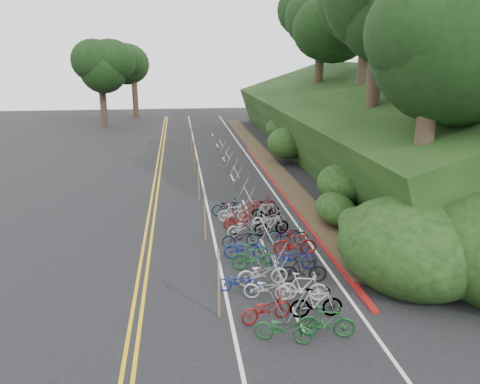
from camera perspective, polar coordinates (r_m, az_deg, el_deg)
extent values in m
plane|color=black|center=(16.81, -5.24, -12.41)|extent=(120.00, 120.00, 0.00)
cube|color=gold|center=(26.08, -10.94, -1.97)|extent=(0.12, 80.00, 0.01)
cube|color=gold|center=(26.06, -10.28, -1.94)|extent=(0.12, 80.00, 0.01)
cube|color=silver|center=(26.06, -4.01, -1.71)|extent=(0.12, 80.00, 0.01)
cube|color=silver|center=(26.63, 5.04, -1.34)|extent=(0.12, 80.00, 0.01)
cube|color=silver|center=(15.49, 7.05, -15.17)|extent=(0.10, 1.60, 0.01)
cube|color=silver|center=(20.71, 2.92, -6.59)|extent=(0.10, 1.60, 0.01)
cube|color=silver|center=(26.26, 0.57, -1.53)|extent=(0.10, 1.60, 0.01)
cube|color=silver|center=(31.98, -0.95, 1.75)|extent=(0.10, 1.60, 0.01)
cube|color=silver|center=(37.78, -2.00, 4.03)|extent=(0.10, 1.60, 0.01)
cube|color=silver|center=(43.64, -2.78, 5.69)|extent=(0.10, 1.60, 0.01)
cube|color=silver|center=(49.53, -3.37, 6.96)|extent=(0.10, 1.60, 0.01)
cube|color=maroon|center=(28.59, 5.17, 0.00)|extent=(0.25, 28.00, 0.10)
cube|color=black|center=(39.65, 13.25, 8.29)|extent=(12.32, 44.00, 9.11)
cube|color=#382819|center=(38.22, 2.94, 4.27)|extent=(1.40, 44.00, 0.16)
ellipsoid|color=#284C19|center=(20.56, 14.82, -4.22)|extent=(2.00, 2.80, 1.60)
ellipsoid|color=#284C19|center=(25.12, 12.37, 0.92)|extent=(2.60, 3.64, 2.08)
ellipsoid|color=#284C19|center=(30.92, 10.81, 4.73)|extent=(2.20, 3.08, 1.76)
ellipsoid|color=#284C19|center=(36.29, 5.73, 5.95)|extent=(3.00, 4.20, 2.40)
ellipsoid|color=#284C19|center=(42.19, 4.82, 7.66)|extent=(2.40, 3.36, 1.92)
ellipsoid|color=#284C19|center=(46.24, 5.37, 9.26)|extent=(2.80, 3.92, 2.24)
ellipsoid|color=#284C19|center=(23.17, 11.58, -2.01)|extent=(1.80, 2.52, 1.44)
ellipsoid|color=#284C19|center=(34.80, 10.09, 7.07)|extent=(3.20, 4.48, 2.56)
ellipsoid|color=black|center=(18.72, 19.99, -6.18)|extent=(5.28, 6.16, 3.52)
cylinder|color=#2D2319|center=(20.79, 21.25, 3.27)|extent=(0.77, 0.77, 5.12)
ellipsoid|color=black|center=(20.34, 22.65, 16.16)|extent=(7.01, 7.01, 6.65)
cylinder|color=#2D2319|center=(24.28, 23.69, 10.01)|extent=(0.84, 0.84, 6.30)
cylinder|color=#2D2319|center=(29.20, 15.83, 10.62)|extent=(0.82, 0.82, 5.91)
ellipsoid|color=black|center=(29.22, 16.71, 21.34)|extent=(8.41, 8.41, 7.99)
cylinder|color=#2D2319|center=(37.46, 14.72, 13.52)|extent=(0.86, 0.86, 6.70)
cylinder|color=#2D2319|center=(44.73, 9.52, 12.93)|extent=(0.79, 0.79, 5.52)
ellipsoid|color=black|center=(44.72, 9.84, 19.28)|extent=(7.36, 7.36, 6.99)
cylinder|color=#2D2319|center=(53.06, 9.69, 14.61)|extent=(0.84, 0.84, 6.30)
ellipsoid|color=black|center=(53.22, 10.01, 20.84)|extent=(8.76, 8.76, 8.32)
cylinder|color=#2D2319|center=(57.65, -16.32, 10.24)|extent=(0.77, 0.77, 5.12)
ellipsoid|color=black|center=(57.39, -16.70, 14.86)|extent=(7.01, 7.01, 6.65)
cylinder|color=#2D2319|center=(65.23, -12.64, 10.96)|extent=(0.75, 0.75, 4.73)
ellipsoid|color=black|center=(65.00, -12.88, 14.65)|extent=(6.13, 6.13, 5.82)
cylinder|color=gray|center=(15.77, 4.85, -9.80)|extent=(0.05, 2.68, 0.05)
cylinder|color=gray|center=(14.91, 4.75, -13.91)|extent=(0.57, 0.04, 1.12)
cylinder|color=gray|center=(15.03, 6.90, -13.72)|extent=(0.57, 0.04, 1.12)
cylinder|color=gray|center=(17.05, 2.98, -9.77)|extent=(0.57, 0.04, 1.12)
cylinder|color=gray|center=(17.16, 4.84, -9.64)|extent=(0.57, 0.04, 1.12)
cylinder|color=gray|center=(19.35, 3.21, -4.63)|extent=(0.05, 3.00, 0.05)
cylinder|color=gray|center=(18.25, 3.12, -7.92)|extent=(0.58, 0.04, 1.13)
cylinder|color=gray|center=(18.36, 4.86, -7.81)|extent=(0.58, 0.04, 1.13)
cylinder|color=gray|center=(20.80, 1.71, -4.78)|extent=(0.58, 0.04, 1.13)
cylinder|color=gray|center=(20.89, 3.23, -4.70)|extent=(0.58, 0.04, 1.13)
cylinder|color=gray|center=(24.02, 1.01, -0.39)|extent=(0.05, 3.00, 0.05)
cylinder|color=gray|center=(22.84, 0.83, -2.80)|extent=(0.58, 0.04, 1.13)
cylinder|color=gray|center=(22.92, 2.21, -2.74)|extent=(0.58, 0.04, 1.13)
cylinder|color=gray|center=(25.47, -0.09, -0.75)|extent=(0.58, 0.04, 1.13)
cylinder|color=gray|center=(25.55, 1.16, -0.70)|extent=(0.58, 0.04, 1.13)
cylinder|color=gray|center=(28.80, -0.47, 2.45)|extent=(0.05, 3.00, 0.05)
cylinder|color=gray|center=(27.57, -0.68, 0.58)|extent=(0.58, 0.04, 1.13)
cylinder|color=gray|center=(27.64, 0.47, 0.62)|extent=(0.58, 0.04, 1.13)
cylinder|color=gray|center=(30.26, -1.32, 2.01)|extent=(0.58, 0.04, 1.13)
cylinder|color=gray|center=(30.32, -0.27, 2.05)|extent=(0.58, 0.04, 1.13)
cylinder|color=gray|center=(33.64, -1.52, 4.48)|extent=(0.05, 3.00, 0.05)
cylinder|color=gray|center=(32.38, -1.74, 2.97)|extent=(0.58, 0.04, 1.13)
cylinder|color=gray|center=(32.44, -0.76, 3.00)|extent=(0.58, 0.04, 1.13)
cylinder|color=gray|center=(35.10, -2.21, 4.02)|extent=(0.58, 0.04, 1.13)
cylinder|color=gray|center=(35.15, -1.30, 4.05)|extent=(0.58, 0.04, 1.13)
cylinder|color=gray|center=(38.52, -2.32, 6.00)|extent=(0.05, 3.00, 0.05)
cylinder|color=gray|center=(37.24, -2.53, 4.73)|extent=(0.58, 0.04, 1.13)
cylinder|color=gray|center=(37.29, -1.67, 4.76)|extent=(0.58, 0.04, 1.13)
cylinder|color=gray|center=(39.98, -2.89, 5.54)|extent=(0.58, 0.04, 1.13)
cylinder|color=gray|center=(40.03, -2.09, 5.56)|extent=(0.58, 0.04, 1.13)
cylinder|color=brown|center=(14.99, -2.60, -11.13)|extent=(0.08, 0.08, 2.32)
cube|color=silver|center=(14.64, -2.65, -8.32)|extent=(0.02, 0.40, 0.50)
cylinder|color=brown|center=(20.91, -4.29, -2.73)|extent=(0.08, 0.08, 2.50)
cube|color=silver|center=(20.64, -4.34, -0.37)|extent=(0.02, 0.40, 0.50)
cylinder|color=brown|center=(26.65, -5.06, 1.47)|extent=(0.08, 0.08, 2.50)
cube|color=silver|center=(26.43, -5.11, 3.35)|extent=(0.02, 0.40, 0.50)
cylinder|color=brown|center=(32.48, -5.56, 4.16)|extent=(0.08, 0.08, 2.50)
cube|color=silver|center=(32.30, -5.60, 5.72)|extent=(0.02, 0.40, 0.50)
cylinder|color=brown|center=(38.37, -5.91, 6.04)|extent=(0.08, 0.08, 2.50)
cube|color=silver|center=(38.22, -5.95, 7.36)|extent=(0.02, 0.40, 0.50)
imported|color=navy|center=(16.81, -0.19, -10.84)|extent=(0.76, 1.55, 0.78)
imported|color=#144C1E|center=(14.20, 5.31, -16.17)|extent=(1.14, 1.82, 0.90)
imported|color=#144C1E|center=(14.56, 10.55, -15.25)|extent=(0.85, 1.75, 1.02)
imported|color=maroon|center=(15.11, 3.24, -13.97)|extent=(1.02, 1.81, 0.90)
imported|color=slate|center=(15.44, 9.30, -13.18)|extent=(0.53, 1.73, 1.03)
imported|color=beige|center=(16.32, 3.35, -11.59)|extent=(0.99, 1.73, 0.86)
imported|color=beige|center=(16.31, 7.70, -11.41)|extent=(0.80, 1.78, 1.03)
imported|color=beige|center=(17.22, 2.77, -9.77)|extent=(0.76, 1.92, 0.99)
imported|color=black|center=(17.51, 7.73, -9.34)|extent=(0.68, 1.78, 1.05)
imported|color=#144C1E|center=(18.30, 1.72, -7.97)|extent=(0.82, 1.85, 1.07)
imported|color=navy|center=(18.54, 6.54, -7.92)|extent=(0.84, 1.90, 0.97)
imported|color=navy|center=(19.28, 0.71, -6.84)|extent=(0.94, 1.89, 0.95)
imported|color=maroon|center=(19.70, 6.74, -6.23)|extent=(0.62, 1.84, 1.09)
imported|color=slate|center=(20.49, 0.07, -5.55)|extent=(0.68, 1.65, 0.85)
imported|color=slate|center=(20.88, 5.84, -5.09)|extent=(0.98, 1.86, 0.93)
imported|color=#9E9EA3|center=(21.65, 0.53, -4.23)|extent=(1.11, 1.84, 0.91)
imported|color=slate|center=(21.74, 3.86, -4.00)|extent=(0.81, 1.80, 1.04)
imported|color=maroon|center=(22.58, -0.20, -3.29)|extent=(0.91, 1.65, 0.96)
imported|color=#9E9EA3|center=(22.79, 3.53, -3.22)|extent=(0.89, 1.78, 0.89)
imported|color=beige|center=(23.48, -0.78, -2.52)|extent=(0.51, 1.59, 0.94)
imported|color=slate|center=(23.84, 3.16, -2.24)|extent=(0.82, 1.65, 0.95)
imported|color=slate|center=(24.58, -1.58, -1.73)|extent=(0.99, 1.77, 0.88)
imported|color=maroon|center=(24.82, 2.42, -1.45)|extent=(0.96, 1.94, 0.97)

